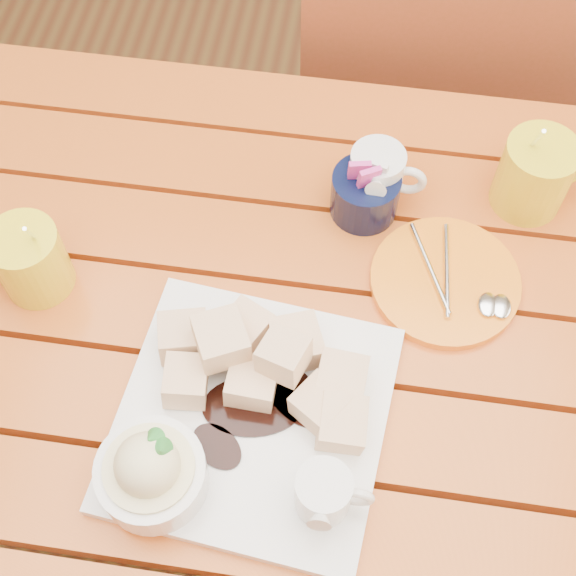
% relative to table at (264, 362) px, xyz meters
% --- Properties ---
extents(ground, '(5.00, 5.00, 0.00)m').
position_rel_table_xyz_m(ground, '(0.00, -0.00, -0.64)').
color(ground, brown).
rests_on(ground, ground).
extents(table, '(1.20, 0.79, 0.75)m').
position_rel_table_xyz_m(table, '(0.00, 0.00, 0.00)').
color(table, '#AF4D16').
rests_on(table, ground).
extents(dessert_plate, '(0.31, 0.31, 0.11)m').
position_rel_table_xyz_m(dessert_plate, '(-0.01, -0.14, 0.14)').
color(dessert_plate, white).
rests_on(dessert_plate, table).
extents(coffee_mug_left, '(0.12, 0.08, 0.14)m').
position_rel_table_xyz_m(coffee_mug_left, '(-0.27, 0.02, 0.16)').
color(coffee_mug_left, yellow).
rests_on(coffee_mug_left, table).
extents(coffee_mug_right, '(0.12, 0.09, 0.15)m').
position_rel_table_xyz_m(coffee_mug_right, '(0.31, 0.23, 0.16)').
color(coffee_mug_right, yellow).
rests_on(coffee_mug_right, table).
extents(cream_pitcher, '(0.10, 0.08, 0.08)m').
position_rel_table_xyz_m(cream_pitcher, '(0.11, 0.20, 0.15)').
color(cream_pitcher, white).
rests_on(cream_pitcher, table).
extents(sugar_caddy, '(0.08, 0.08, 0.09)m').
position_rel_table_xyz_m(sugar_caddy, '(0.10, 0.18, 0.14)').
color(sugar_caddy, black).
rests_on(sugar_caddy, table).
extents(orange_saucer, '(0.18, 0.18, 0.02)m').
position_rel_table_xyz_m(orange_saucer, '(0.21, 0.08, 0.11)').
color(orange_saucer, orange).
rests_on(orange_saucer, table).
extents(chair_far, '(0.47, 0.47, 0.93)m').
position_rel_table_xyz_m(chair_far, '(0.19, 0.60, -0.12)').
color(chair_far, brown).
rests_on(chair_far, ground).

